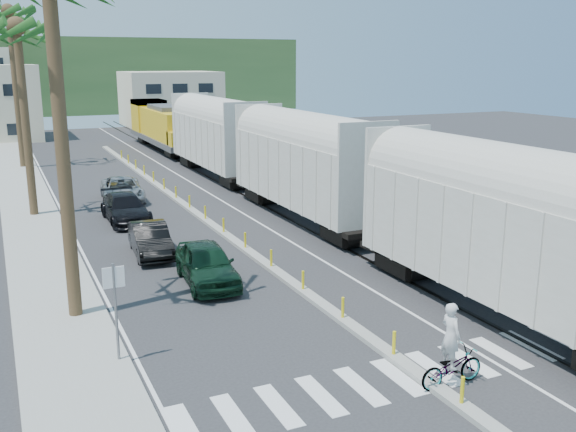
% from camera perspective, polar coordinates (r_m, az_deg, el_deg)
% --- Properties ---
extents(ground, '(140.00, 140.00, 0.00)m').
position_cam_1_polar(ground, '(20.07, 7.73, -11.30)').
color(ground, '#28282B').
rests_on(ground, ground).
extents(sidewalk, '(3.00, 90.00, 0.15)m').
position_cam_1_polar(sidewalk, '(41.15, -22.15, 0.93)').
color(sidewalk, gray).
rests_on(sidewalk, ground).
extents(rails, '(1.56, 100.00, 0.06)m').
position_cam_1_polar(rails, '(46.54, -5.56, 3.20)').
color(rails, black).
rests_on(rails, ground).
extents(median, '(0.45, 60.00, 0.85)m').
position_cam_1_polar(median, '(37.54, -8.71, 0.66)').
color(median, gray).
rests_on(median, ground).
extents(crosswalk, '(14.00, 2.20, 0.01)m').
position_cam_1_polar(crosswalk, '(18.59, 11.10, -13.55)').
color(crosswalk, silver).
rests_on(crosswalk, ground).
extents(lane_markings, '(9.42, 90.00, 0.01)m').
position_cam_1_polar(lane_markings, '(41.87, -13.46, 1.67)').
color(lane_markings, silver).
rests_on(lane_markings, ground).
extents(freight_train, '(3.00, 60.94, 5.85)m').
position_cam_1_polar(freight_train, '(39.46, -2.20, 5.60)').
color(freight_train, '#B8B5A9').
rests_on(freight_train, ground).
extents(palm_trees, '(3.50, 37.20, 13.75)m').
position_cam_1_polar(palm_trees, '(38.09, -22.83, 16.22)').
color(palm_trees, brown).
rests_on(palm_trees, ground).
extents(street_sign, '(0.60, 0.08, 3.00)m').
position_cam_1_polar(street_sign, '(18.62, -15.13, -7.12)').
color(street_sign, slate).
rests_on(street_sign, ground).
extents(buildings, '(38.00, 27.00, 10.00)m').
position_cam_1_polar(buildings, '(87.09, -22.69, 9.95)').
color(buildings, beige).
rests_on(buildings, ground).
extents(hillside, '(80.00, 20.00, 12.00)m').
position_cam_1_polar(hillside, '(115.72, -20.18, 11.64)').
color(hillside, '#385628').
rests_on(hillside, ground).
extents(car_lead, '(2.58, 4.94, 1.59)m').
position_cam_1_polar(car_lead, '(24.99, -7.23, -4.24)').
color(car_lead, black).
rests_on(car_lead, ground).
extents(car_second, '(2.13, 4.53, 1.42)m').
position_cam_1_polar(car_second, '(29.07, -12.15, -2.05)').
color(car_second, black).
rests_on(car_second, ground).
extents(car_third, '(2.14, 5.11, 1.47)m').
position_cam_1_polar(car_third, '(35.38, -14.26, 0.68)').
color(car_third, black).
rests_on(car_third, ground).
extents(car_rear, '(3.38, 5.64, 1.44)m').
position_cam_1_polar(car_rear, '(40.71, -14.53, 2.31)').
color(car_rear, '#999B9D').
rests_on(car_rear, ground).
extents(cyclist, '(0.86, 2.02, 2.35)m').
position_cam_1_polar(cyclist, '(17.85, 14.32, -12.23)').
color(cyclist, '#9EA0A5').
rests_on(cyclist, ground).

